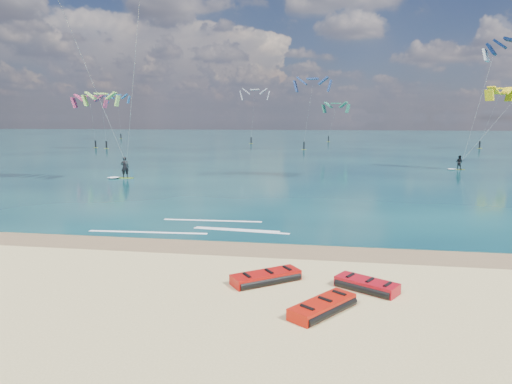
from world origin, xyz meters
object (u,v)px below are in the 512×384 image
at_px(packed_kite_right, 322,312).
at_px(kitesurfer_main, 110,60).
at_px(packed_kite_mid, 366,290).
at_px(kitesurfer_far, 493,97).
at_px(packed_kite_left, 266,282).

distance_m(packed_kite_right, kitesurfer_main, 32.00).
distance_m(packed_kite_mid, kitesurfer_far, 41.35).
xyz_separation_m(packed_kite_left, kitesurfer_far, (19.20, 37.19, 8.01)).
bearing_deg(packed_kite_mid, packed_kite_left, -152.50).
bearing_deg(packed_kite_left, kitesurfer_main, 90.55).
distance_m(packed_kite_left, packed_kite_mid, 3.48).
bearing_deg(kitesurfer_main, packed_kite_right, -57.82).
xyz_separation_m(packed_kite_left, packed_kite_right, (2.03, -2.26, 0.00)).
height_order(packed_kite_right, kitesurfer_main, kitesurfer_main).
bearing_deg(kitesurfer_main, kitesurfer_far, 18.44).
relative_size(packed_kite_mid, packed_kite_right, 0.88).
xyz_separation_m(packed_kite_right, kitesurfer_far, (17.18, 39.45, 8.01)).
height_order(packed_kite_left, kitesurfer_far, kitesurfer_far).
relative_size(packed_kite_right, kitesurfer_far, 0.17).
relative_size(packed_kite_left, kitesurfer_main, 0.13).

